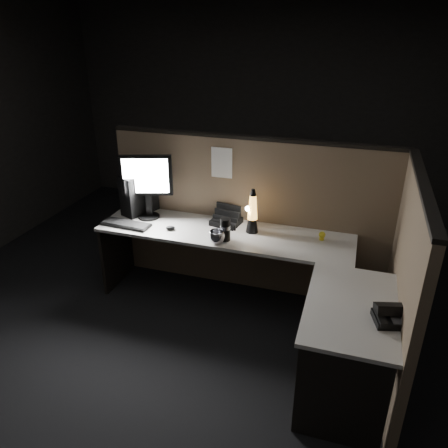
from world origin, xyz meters
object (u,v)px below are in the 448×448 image
(monitor, at_px, (147,181))
(desk_phone, at_px, (391,315))
(lava_lamp, at_px, (252,214))
(pc_tower, at_px, (140,193))
(keyboard, at_px, (126,224))

(monitor, bearing_deg, desk_phone, -42.85)
(monitor, relative_size, lava_lamp, 1.50)
(pc_tower, height_order, desk_phone, pc_tower)
(pc_tower, height_order, lava_lamp, lava_lamp)
(keyboard, xyz_separation_m, lava_lamp, (1.14, 0.22, 0.16))
(lava_lamp, xyz_separation_m, desk_phone, (1.15, -0.98, -0.12))
(monitor, relative_size, desk_phone, 2.51)
(desk_phone, bearing_deg, keyboard, 146.53)
(monitor, distance_m, desk_phone, 2.41)
(pc_tower, bearing_deg, monitor, -10.90)
(monitor, height_order, desk_phone, monitor)
(monitor, bearing_deg, keyboard, -134.26)
(pc_tower, bearing_deg, keyboard, -65.29)
(keyboard, height_order, desk_phone, desk_phone)
(keyboard, relative_size, desk_phone, 1.89)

